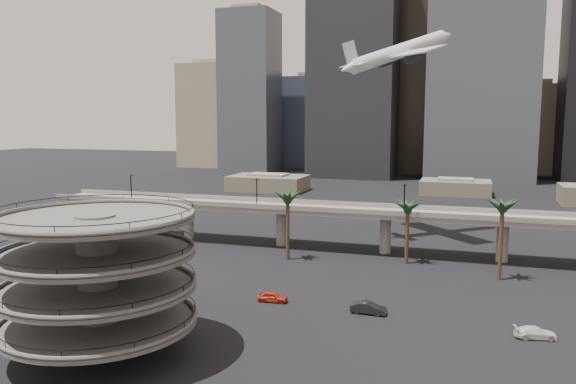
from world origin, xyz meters
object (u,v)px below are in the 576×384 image
(car_c, at_px, (535,333))
(airborne_jet, at_px, (398,52))
(car_a, at_px, (273,297))
(overpass, at_px, (332,214))
(car_b, at_px, (369,308))
(parking_ramp, at_px, (97,271))

(car_c, bearing_deg, airborne_jet, 12.45)
(airborne_jet, xyz_separation_m, car_c, (24.59, -55.68, -40.57))
(car_a, bearing_deg, overpass, -5.07)
(overpass, relative_size, airborne_jet, 5.32)
(car_b, bearing_deg, car_a, 88.66)
(parking_ramp, height_order, airborne_jet, airborne_jet)
(parking_ramp, xyz_separation_m, car_c, (48.10, 20.48, -9.11))
(car_c, bearing_deg, car_b, 72.32)
(overpass, bearing_deg, parking_ramp, -102.43)
(parking_ramp, relative_size, car_a, 4.99)
(car_b, relative_size, car_c, 1.00)
(parking_ramp, bearing_deg, car_a, 61.68)
(airborne_jet, height_order, car_a, airborne_jet)
(airborne_jet, distance_m, car_b, 67.06)
(parking_ramp, distance_m, overpass, 60.46)
(parking_ramp, distance_m, car_c, 53.07)
(car_a, xyz_separation_m, car_b, (14.35, -0.67, 0.06))
(car_a, height_order, car_c, car_a)
(overpass, distance_m, car_c, 52.53)
(parking_ramp, relative_size, car_c, 4.44)
(parking_ramp, bearing_deg, airborne_jet, 72.84)
(airborne_jet, distance_m, car_c, 73.15)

